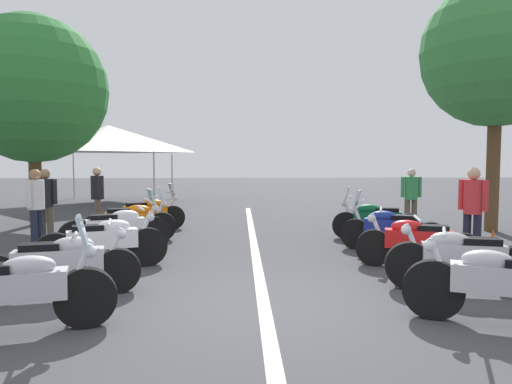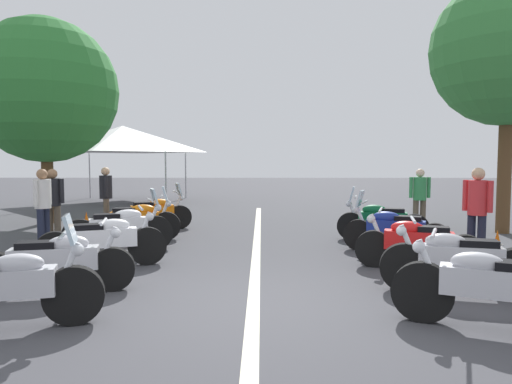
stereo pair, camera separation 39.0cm
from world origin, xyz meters
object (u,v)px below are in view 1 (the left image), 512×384
at_px(motorcycle_right_row_1, 461,258).
at_px(roadside_tree_0, 497,53).
at_px(bystander_3, 46,200).
at_px(motorcycle_right_row_4, 376,219).
at_px(traffic_cone_0, 493,247).
at_px(motorcycle_right_row_0, 503,284).
at_px(bystander_0, 473,206).
at_px(bystander_1, 36,202).
at_px(motorcycle_left_row_3, 117,228).
at_px(roadside_tree_1, 33,90).
at_px(traffic_cone_1, 80,227).
at_px(bystander_4, 97,194).
at_px(motorcycle_left_row_4, 131,221).
at_px(motorcycle_right_row_2, 417,241).
at_px(motorcycle_left_row_2, 104,242).
at_px(event_tent, 109,139).
at_px(motorcycle_right_row_3, 391,228).
at_px(motorcycle_left_row_0, 14,290).
at_px(motorcycle_left_row_1, 61,263).
at_px(motorcycle_left_row_5, 147,213).
at_px(bystander_2, 411,194).

height_order(motorcycle_right_row_1, roadside_tree_0, roadside_tree_0).
bearing_deg(bystander_3, motorcycle_right_row_4, 100.21).
bearing_deg(traffic_cone_0, motorcycle_right_row_0, 152.61).
distance_m(traffic_cone_0, bystander_0, 0.80).
bearing_deg(bystander_1, motorcycle_left_row_3, -6.20).
height_order(bystander_0, roadside_tree_1, roadside_tree_1).
height_order(motorcycle_left_row_3, motorcycle_right_row_1, motorcycle_left_row_3).
bearing_deg(traffic_cone_1, bystander_1, 153.91).
distance_m(motorcycle_left_row_3, motorcycle_right_row_4, 5.57).
xyz_separation_m(motorcycle_right_row_1, bystander_4, (5.79, 6.64, 0.47)).
relative_size(motorcycle_left_row_4, motorcycle_right_row_2, 1.01).
relative_size(motorcycle_left_row_2, bystander_0, 1.22).
xyz_separation_m(bystander_1, event_tent, (9.88, 1.28, 1.71)).
distance_m(motorcycle_left_row_3, bystander_3, 2.18).
relative_size(motorcycle_left_row_2, motorcycle_right_row_3, 1.05).
xyz_separation_m(motorcycle_right_row_1, traffic_cone_1, (4.36, 6.63, -0.17)).
xyz_separation_m(bystander_1, bystander_4, (2.45, -0.48, -0.00)).
bearing_deg(roadside_tree_1, event_tent, -2.10).
height_order(motorcycle_left_row_0, roadside_tree_1, roadside_tree_1).
xyz_separation_m(motorcycle_left_row_2, motorcycle_right_row_0, (-2.80, -5.05, 0.01)).
relative_size(motorcycle_left_row_1, roadside_tree_0, 0.33).
distance_m(motorcycle_right_row_3, roadside_tree_1, 10.03).
relative_size(motorcycle_right_row_1, bystander_4, 1.27).
bearing_deg(motorcycle_left_row_2, event_tent, 85.16).
distance_m(motorcycle_left_row_4, motorcycle_right_row_2, 5.96).
bearing_deg(motorcycle_left_row_4, bystander_3, 174.72).
bearing_deg(traffic_cone_0, motorcycle_left_row_2, 91.88).
bearing_deg(motorcycle_right_row_4, motorcycle_right_row_1, 102.73).
bearing_deg(motorcycle_left_row_2, motorcycle_left_row_5, 71.82).
bearing_deg(roadside_tree_0, bystander_0, 146.40).
height_order(motorcycle_right_row_3, bystander_1, bystander_1).
height_order(motorcycle_left_row_1, bystander_0, bystander_0).
distance_m(motorcycle_left_row_2, bystander_4, 4.56).
bearing_deg(motorcycle_left_row_3, motorcycle_left_row_0, -111.87).
bearing_deg(motorcycle_right_row_0, motorcycle_left_row_2, -5.52).
bearing_deg(motorcycle_right_row_0, motorcycle_left_row_4, -22.50).
bearing_deg(roadside_tree_1, bystander_1, -156.64).
height_order(motorcycle_left_row_4, bystander_3, bystander_3).
distance_m(motorcycle_left_row_3, motorcycle_right_row_3, 5.32).
xyz_separation_m(motorcycle_left_row_3, bystander_0, (-0.73, -6.57, 0.49)).
bearing_deg(motorcycle_right_row_1, motorcycle_right_row_2, -73.11).
bearing_deg(bystander_3, bystander_1, 13.84).
bearing_deg(motorcycle_right_row_3, bystander_3, 13.50).
relative_size(bystander_4, event_tent, 0.32).
height_order(roadside_tree_0, roadside_tree_1, roadside_tree_0).
bearing_deg(motorcycle_left_row_2, bystander_0, -14.61).
relative_size(motorcycle_right_row_2, bystander_2, 1.26).
height_order(motorcycle_left_row_3, roadside_tree_1, roadside_tree_1).
height_order(traffic_cone_1, bystander_4, bystander_4).
bearing_deg(bystander_1, motorcycle_right_row_2, -4.74).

